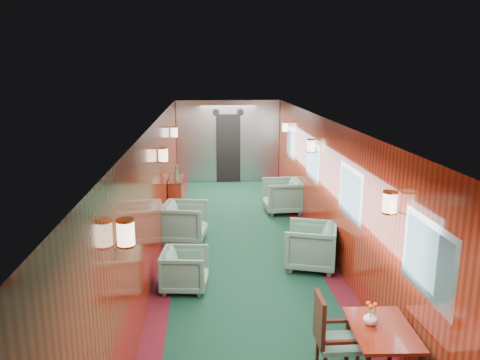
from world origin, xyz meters
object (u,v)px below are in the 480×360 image
at_px(credenza, 176,197).
at_px(armchair_right_near, 311,246).
at_px(armchair_left_near, 185,270).
at_px(armchair_left_far, 185,222).
at_px(armchair_right_far, 282,196).
at_px(side_chair, 329,334).
at_px(dining_table, 381,337).

distance_m(credenza, armchair_right_near, 3.87).
bearing_deg(armchair_right_near, armchair_left_near, -55.74).
distance_m(armchair_left_far, armchair_right_far, 2.77).
xyz_separation_m(armchair_left_far, armchair_right_near, (2.15, -1.42, 0.00)).
bearing_deg(armchair_left_far, armchair_right_far, -42.33).
height_order(side_chair, armchair_right_far, side_chair).
xyz_separation_m(dining_table, armchair_right_far, (-0.02, 6.16, -0.17)).
height_order(armchair_left_far, armchair_right_near, same).
xyz_separation_m(dining_table, credenza, (-2.46, 6.07, -0.11)).
xyz_separation_m(dining_table, armchair_right_near, (-0.06, 3.04, -0.18)).
relative_size(dining_table, armchair_left_far, 1.11).
distance_m(credenza, armchair_left_near, 3.71).
relative_size(side_chair, armchair_right_near, 1.16).
bearing_deg(armchair_left_far, side_chair, -148.61).
xyz_separation_m(side_chair, armchair_left_far, (-1.70, 4.30, -0.14)).
relative_size(credenza, armchair_left_far, 1.39).
xyz_separation_m(credenza, armchair_left_far, (0.26, -1.62, -0.07)).
height_order(armchair_left_near, armchair_right_near, armchair_right_near).
xyz_separation_m(dining_table, armchair_left_near, (-2.12, 2.39, -0.25)).
xyz_separation_m(armchair_left_near, armchair_right_near, (2.07, 0.65, 0.07)).
bearing_deg(armchair_right_far, credenza, -90.57).
relative_size(dining_table, armchair_right_far, 1.08).
xyz_separation_m(credenza, armchair_right_far, (2.44, 0.09, -0.06)).
relative_size(armchair_right_near, armchair_right_far, 0.97).
xyz_separation_m(armchair_right_near, armchair_right_far, (0.03, 3.12, 0.01)).
xyz_separation_m(side_chair, credenza, (-1.96, 5.91, -0.07)).
distance_m(side_chair, armchair_left_far, 4.63).
bearing_deg(armchair_left_near, credenza, 11.39).
height_order(credenza, armchair_right_near, credenza).
height_order(side_chair, armchair_left_far, side_chair).
height_order(dining_table, credenza, credenza).
height_order(dining_table, armchair_right_near, armchair_right_near).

